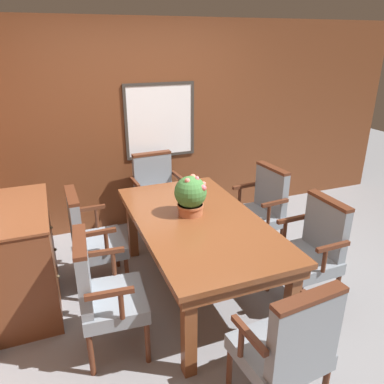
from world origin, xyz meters
name	(u,v)px	position (x,y,z in m)	size (l,w,h in m)	color
ground_plane	(199,300)	(0.00, 0.00, 0.00)	(14.00, 14.00, 0.00)	gray
wall_back	(144,127)	(0.00, 1.79, 1.23)	(7.20, 0.08, 2.45)	brown
dining_table	(198,229)	(0.04, 0.14, 0.66)	(1.04, 1.91, 0.75)	brown
chair_right_far	(261,207)	(0.96, 0.58, 0.53)	(0.51, 0.59, 0.97)	#562B19
chair_right_near	(313,247)	(0.93, -0.32, 0.53)	(0.47, 0.57, 0.97)	#562B19
chair_left_far	(90,236)	(-0.85, 0.59, 0.53)	(0.47, 0.57, 0.97)	#562B19
chair_head_near	(288,345)	(0.07, -1.20, 0.53)	(0.59, 0.50, 0.97)	#562B19
chair_left_near	(103,290)	(-0.87, -0.27, 0.53)	(0.50, 0.59, 0.97)	#562B19
chair_head_far	(156,190)	(0.03, 1.46, 0.53)	(0.58, 0.48, 0.97)	#562B19
potted_plant	(191,195)	(0.02, 0.26, 0.94)	(0.29, 0.29, 0.36)	#B2603D
sideboard_cabinet	(25,258)	(-1.42, 0.52, 0.47)	(0.51, 1.05, 0.93)	brown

